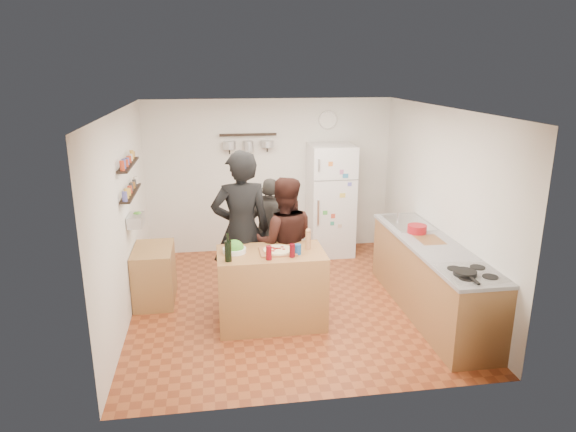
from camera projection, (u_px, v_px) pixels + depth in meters
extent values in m
plane|color=brown|center=(289.00, 301.00, 6.78)|extent=(4.20, 4.20, 0.00)
plane|color=white|center=(289.00, 109.00, 6.07)|extent=(4.20, 4.20, 0.00)
plane|color=silver|center=(270.00, 176.00, 8.42)|extent=(4.00, 0.00, 4.00)
plane|color=silver|center=(124.00, 217.00, 6.14)|extent=(0.00, 4.20, 4.20)
plane|color=silver|center=(440.00, 204.00, 6.71)|extent=(0.00, 4.20, 4.20)
cube|color=#A26C3B|center=(271.00, 288.00, 6.10)|extent=(1.25, 0.72, 0.91)
cube|color=brown|center=(278.00, 251.00, 5.96)|extent=(0.42, 0.34, 0.02)
cylinder|color=beige|center=(278.00, 250.00, 5.95)|extent=(0.34, 0.34, 0.02)
cylinder|color=silver|center=(234.00, 250.00, 5.95)|extent=(0.27, 0.27, 0.05)
cylinder|color=black|center=(228.00, 251.00, 5.66)|extent=(0.08, 0.08, 0.23)
cylinder|color=#620810|center=(269.00, 253.00, 5.71)|extent=(0.07, 0.07, 0.16)
cylinder|color=#50060E|center=(292.00, 251.00, 5.79)|extent=(0.06, 0.06, 0.15)
cylinder|color=#A36F44|center=(308.00, 241.00, 6.05)|extent=(0.06, 0.06, 0.20)
cylinder|color=navy|center=(298.00, 249.00, 5.88)|extent=(0.07, 0.07, 0.12)
imported|color=black|center=(241.00, 231.00, 6.39)|extent=(0.78, 0.55, 2.04)
imported|color=black|center=(284.00, 243.00, 6.48)|extent=(0.88, 0.71, 1.69)
imported|color=#292725|center=(272.00, 233.00, 7.07)|extent=(0.98, 0.63, 1.54)
cube|color=#9E7042|center=(431.00, 279.00, 6.37)|extent=(0.63, 2.63, 0.90)
cube|color=white|center=(472.00, 274.00, 5.34)|extent=(0.60, 0.62, 0.02)
cylinder|color=black|center=(465.00, 273.00, 5.28)|extent=(0.24, 0.24, 0.05)
cube|color=silver|center=(408.00, 223.00, 7.05)|extent=(0.50, 0.80, 0.03)
cube|color=#986337|center=(429.00, 240.00, 6.37)|extent=(0.30, 0.40, 0.02)
cylinder|color=maroon|center=(417.00, 229.00, 6.61)|extent=(0.25, 0.25, 0.10)
cube|color=white|center=(331.00, 200.00, 8.32)|extent=(0.70, 0.68, 1.80)
cylinder|color=silver|center=(328.00, 120.00, 8.28)|extent=(0.30, 0.03, 0.30)
cube|color=black|center=(131.00, 193.00, 6.27)|extent=(0.12, 1.00, 0.02)
cube|color=black|center=(128.00, 165.00, 6.17)|extent=(0.12, 1.00, 0.02)
cube|color=silver|center=(136.00, 220.00, 6.37)|extent=(0.18, 0.35, 0.14)
cube|color=#A57E45|center=(154.00, 275.00, 6.71)|extent=(0.50, 0.80, 0.73)
cube|color=black|center=(248.00, 135.00, 8.08)|extent=(0.90, 0.04, 0.04)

